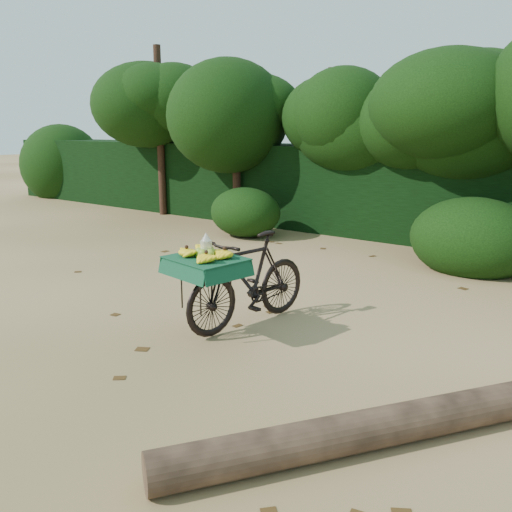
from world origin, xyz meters
The scene contains 7 objects.
ground centered at (0.00, 0.00, 0.00)m, with size 80.00×80.00×0.00m, color tan.
vendor_bicycle centered at (0.19, 0.29, 0.54)m, with size 0.91×1.86×1.06m.
fallen_log centered at (2.58, -0.78, 0.14)m, with size 0.28×0.28×3.88m, color brown.
hedge_backdrop centered at (0.00, 6.30, 0.90)m, with size 26.00×1.80×1.80m, color black.
tree_row centered at (-0.65, 5.50, 2.00)m, with size 14.50×2.00×4.00m, color black, non-canonical shape.
bush_clumps centered at (0.50, 4.30, 0.45)m, with size 8.80×1.70×0.90m, color black, non-canonical shape.
leaf_litter centered at (0.00, 0.65, 0.01)m, with size 7.00×7.30×0.01m, color #442C12, non-canonical shape.
Camera 1 is at (3.78, -4.28, 2.18)m, focal length 38.00 mm.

